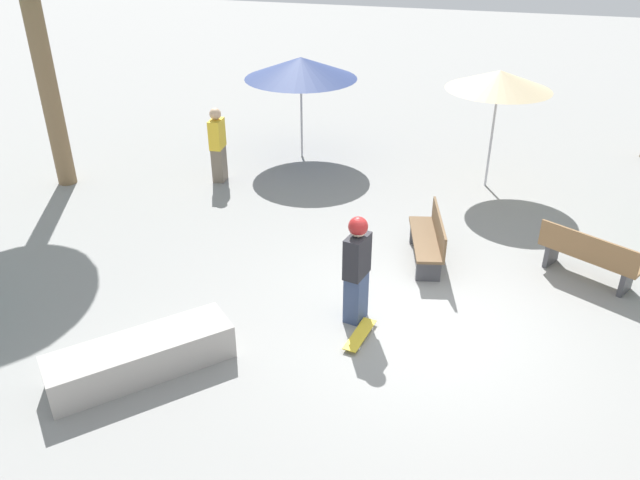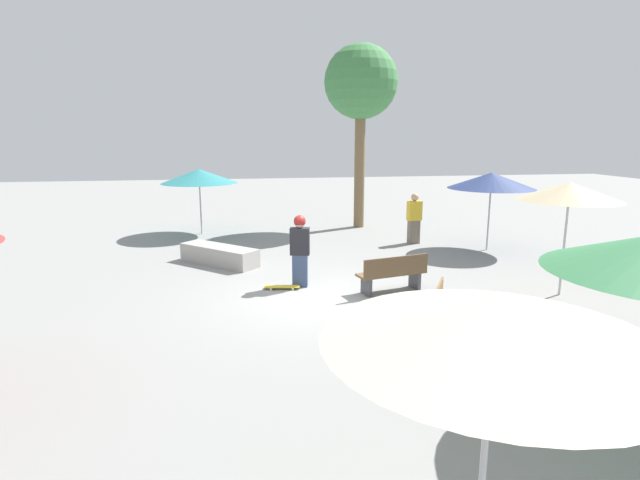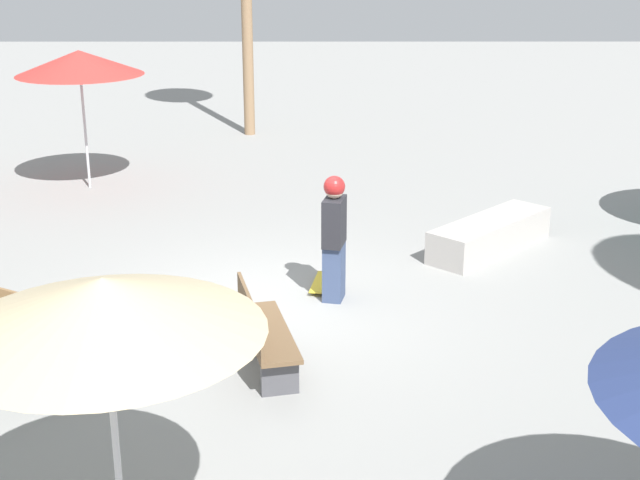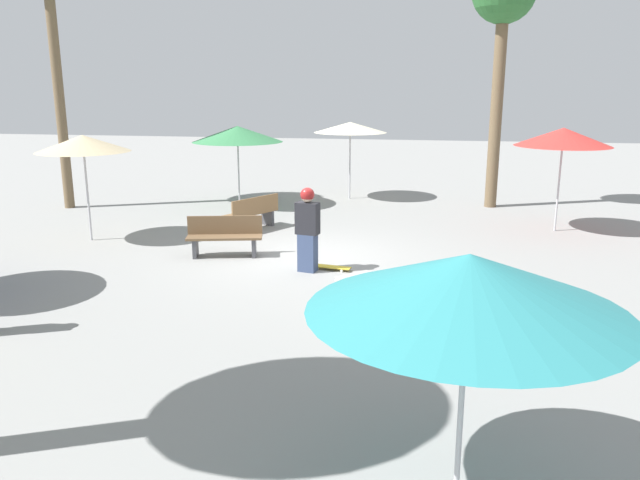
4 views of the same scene
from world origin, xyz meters
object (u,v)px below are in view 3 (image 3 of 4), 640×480
at_px(skater_main, 334,234).
at_px(shade_umbrella_tan, 104,306).
at_px(bench_near, 263,333).
at_px(concrete_ledge, 490,235).
at_px(bench_far, 29,338).
at_px(shade_umbrella_red, 79,63).
at_px(skateboard, 321,282).

xyz_separation_m(skater_main, shade_umbrella_tan, (5.55, -1.58, 1.38)).
bearing_deg(bench_near, concrete_ledge, 127.35).
bearing_deg(bench_far, concrete_ledge, -115.58).
height_order(skater_main, bench_near, skater_main).
bearing_deg(bench_near, bench_far, -100.28).
bearing_deg(bench_far, shade_umbrella_red, -51.52).
distance_m(skater_main, bench_far, 3.97).
xyz_separation_m(concrete_ledge, shade_umbrella_red, (-3.55, -6.94, 2.10)).
xyz_separation_m(bench_far, shade_umbrella_red, (-7.56, -1.21, 1.92)).
distance_m(concrete_ledge, shade_umbrella_red, 8.07).
distance_m(bench_near, shade_umbrella_red, 8.54).
relative_size(skater_main, bench_near, 1.01).
bearing_deg(skater_main, skateboard, 33.59).
bearing_deg(bench_near, skater_main, 144.65).
relative_size(skateboard, shade_umbrella_tan, 0.33).
height_order(skateboard, bench_far, bench_far).
height_order(skater_main, shade_umbrella_red, shade_umbrella_red).
distance_m(skateboard, shade_umbrella_tan, 6.54).
relative_size(bench_far, shade_umbrella_red, 0.63).
distance_m(skater_main, concrete_ledge, 3.14).
bearing_deg(shade_umbrella_tan, skateboard, 166.72).
height_order(skateboard, shade_umbrella_red, shade_umbrella_red).
height_order(skater_main, concrete_ledge, skater_main).
bearing_deg(skateboard, bench_near, 174.33).
relative_size(skateboard, concrete_ledge, 0.38).
bearing_deg(skateboard, shade_umbrella_red, 50.07).
distance_m(skateboard, bench_near, 2.52).
relative_size(concrete_ledge, bench_far, 1.35).
relative_size(bench_near, shade_umbrella_red, 0.64).
distance_m(skateboard, bench_far, 4.07).
bearing_deg(skater_main, bench_far, 134.52).
height_order(skater_main, bench_far, skater_main).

